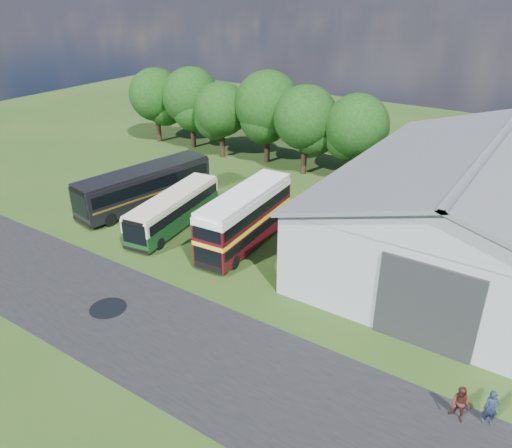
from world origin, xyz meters
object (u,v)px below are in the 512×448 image
Objects in this scene: bus_dark_single at (145,186)px; visitor_b at (460,404)px; bus_green_single at (174,210)px; bus_maroon_double at (245,219)px; visitor_a at (491,408)px; storage_shed at (483,200)px.

bus_dark_single is 29.89m from visitor_b.
bus_green_single is 5.20m from bus_dark_single.
visitor_b is (17.21, -8.25, -1.20)m from bus_maroon_double.
bus_dark_single is at bearing 178.49° from visitor_b.
bus_maroon_double is 19.97m from visitor_a.
storage_shed is 13.91× the size of visitor_a.
bus_dark_single is 7.02× the size of visitor_a.
visitor_b is at bearing -26.35° from bus_green_single.
bus_maroon_double is at bearing 4.69° from bus_dark_single.
bus_green_single is (-20.57, -8.52, -2.69)m from storage_shed.
storage_shed is 13.89× the size of visitor_b.
storage_shed is 2.42× the size of bus_green_single.
bus_maroon_double is 5.57× the size of visitor_a.
bus_maroon_double is (-14.26, -7.80, -2.07)m from storage_shed.
bus_green_single is at bearing 141.67° from visitor_a.
storage_shed is at bearing 24.47° from bus_maroon_double.
bus_dark_single is at bearing 141.00° from visitor_a.
bus_green_single is at bearing 178.85° from visitor_b.
bus_dark_single is at bearing 170.46° from bus_maroon_double.
bus_maroon_double is 0.79× the size of bus_dark_single.
bus_green_single is 25.66m from visitor_a.
storage_shed is 16.39m from bus_maroon_double.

